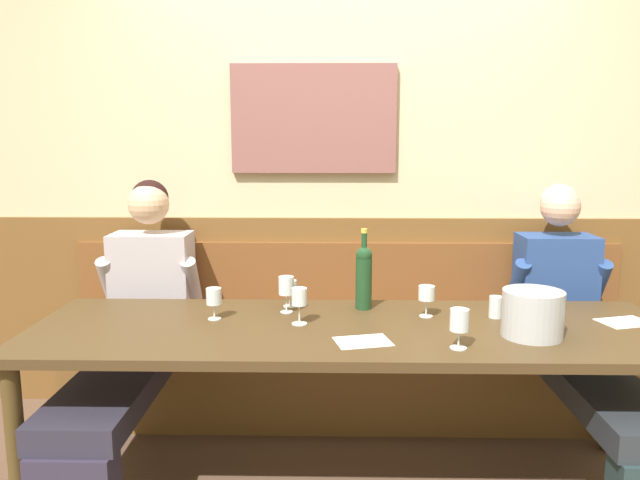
{
  "coord_description": "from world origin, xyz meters",
  "views": [
    {
      "loc": [
        -0.08,
        -2.31,
        1.52
      ],
      "look_at": [
        -0.14,
        0.45,
        1.05
      ],
      "focal_mm": 34.22,
      "sensor_mm": 36.0,
      "label": 1
    }
  ],
  "objects_px": {
    "water_tumbler_right": "(496,307)",
    "person_center_left_seat": "(134,323)",
    "person_left_seat": "(578,328)",
    "wine_bottle_clear_water": "(364,275)",
    "wine_glass_right_end": "(286,287)",
    "wine_glass_center_front": "(290,289)",
    "dining_table": "(352,342)",
    "wine_glass_center_rear": "(459,321)",
    "wine_glass_mid_right": "(299,299)",
    "ice_bucket": "(533,314)",
    "wall_bench": "(347,368)",
    "wine_glass_near_bucket": "(214,298)",
    "wine_glass_mid_left": "(427,295)"
  },
  "relations": [
    {
      "from": "person_left_seat",
      "to": "wine_glass_center_rear",
      "type": "xyz_separation_m",
      "value": [
        -0.69,
        -0.6,
        0.21
      ]
    },
    {
      "from": "wine_bottle_clear_water",
      "to": "wall_bench",
      "type": "bearing_deg",
      "value": 98.48
    },
    {
      "from": "wine_glass_mid_right",
      "to": "wine_glass_right_end",
      "type": "distance_m",
      "value": 0.19
    },
    {
      "from": "person_center_left_seat",
      "to": "wine_glass_mid_right",
      "type": "xyz_separation_m",
      "value": [
        0.81,
        -0.31,
        0.21
      ]
    },
    {
      "from": "wine_bottle_clear_water",
      "to": "wine_glass_center_front",
      "type": "distance_m",
      "value": 0.35
    },
    {
      "from": "wine_glass_mid_left",
      "to": "wine_bottle_clear_water",
      "type": "bearing_deg",
      "value": 155.23
    },
    {
      "from": "person_center_left_seat",
      "to": "wine_glass_near_bucket",
      "type": "relative_size",
      "value": 9.37
    },
    {
      "from": "wine_glass_right_end",
      "to": "ice_bucket",
      "type": "bearing_deg",
      "value": -17.53
    },
    {
      "from": "person_left_seat",
      "to": "wine_glass_mid_right",
      "type": "bearing_deg",
      "value": -166.73
    },
    {
      "from": "wine_glass_near_bucket",
      "to": "wall_bench",
      "type": "bearing_deg",
      "value": 44.82
    },
    {
      "from": "wall_bench",
      "to": "wine_glass_mid_right",
      "type": "height_order",
      "value": "wall_bench"
    },
    {
      "from": "wall_bench",
      "to": "dining_table",
      "type": "xyz_separation_m",
      "value": [
        0.0,
        -0.68,
        0.38
      ]
    },
    {
      "from": "wine_glass_mid_left",
      "to": "wine_glass_center_rear",
      "type": "distance_m",
      "value": 0.41
    },
    {
      "from": "wine_bottle_clear_water",
      "to": "wine_glass_near_bucket",
      "type": "distance_m",
      "value": 0.68
    },
    {
      "from": "wall_bench",
      "to": "dining_table",
      "type": "relative_size",
      "value": 1.11
    },
    {
      "from": "wine_glass_mid_right",
      "to": "water_tumbler_right",
      "type": "xyz_separation_m",
      "value": [
        0.86,
        0.11,
        -0.06
      ]
    },
    {
      "from": "wine_glass_center_front",
      "to": "water_tumbler_right",
      "type": "height_order",
      "value": "wine_glass_center_front"
    },
    {
      "from": "dining_table",
      "to": "person_center_left_seat",
      "type": "bearing_deg",
      "value": 162.04
    },
    {
      "from": "wine_bottle_clear_water",
      "to": "wine_glass_mid_right",
      "type": "height_order",
      "value": "wine_bottle_clear_water"
    },
    {
      "from": "person_center_left_seat",
      "to": "wine_glass_mid_left",
      "type": "distance_m",
      "value": 1.39
    },
    {
      "from": "wine_glass_near_bucket",
      "to": "wine_glass_center_front",
      "type": "distance_m",
      "value": 0.37
    },
    {
      "from": "wine_bottle_clear_water",
      "to": "wine_glass_right_end",
      "type": "relative_size",
      "value": 2.25
    },
    {
      "from": "wine_bottle_clear_water",
      "to": "water_tumbler_right",
      "type": "bearing_deg",
      "value": -13.01
    },
    {
      "from": "dining_table",
      "to": "wine_glass_center_rear",
      "type": "height_order",
      "value": "wine_glass_center_rear"
    },
    {
      "from": "person_left_seat",
      "to": "ice_bucket",
      "type": "relative_size",
      "value": 5.36
    },
    {
      "from": "wine_glass_near_bucket",
      "to": "wine_glass_center_rear",
      "type": "xyz_separation_m",
      "value": [
        0.98,
        -0.35,
        0.01
      ]
    },
    {
      "from": "water_tumbler_right",
      "to": "person_center_left_seat",
      "type": "bearing_deg",
      "value": 173.22
    },
    {
      "from": "wine_bottle_clear_water",
      "to": "wine_glass_mid_right",
      "type": "xyz_separation_m",
      "value": [
        -0.28,
        -0.25,
        -0.05
      ]
    },
    {
      "from": "wall_bench",
      "to": "wine_glass_center_rear",
      "type": "xyz_separation_m",
      "value": [
        0.39,
        -0.94,
        0.56
      ]
    },
    {
      "from": "wine_glass_mid_right",
      "to": "wine_glass_center_front",
      "type": "height_order",
      "value": "wine_glass_mid_right"
    },
    {
      "from": "wine_glass_center_rear",
      "to": "wine_glass_right_end",
      "type": "bearing_deg",
      "value": 145.71
    },
    {
      "from": "person_center_left_seat",
      "to": "wine_glass_center_front",
      "type": "relative_size",
      "value": 10.31
    },
    {
      "from": "wall_bench",
      "to": "water_tumbler_right",
      "type": "distance_m",
      "value": 0.97
    },
    {
      "from": "dining_table",
      "to": "wine_bottle_clear_water",
      "type": "bearing_deg",
      "value": 77.22
    },
    {
      "from": "person_left_seat",
      "to": "wine_glass_mid_right",
      "type": "distance_m",
      "value": 1.35
    },
    {
      "from": "person_left_seat",
      "to": "wine_glass_center_rear",
      "type": "bearing_deg",
      "value": -139.18
    },
    {
      "from": "wine_glass_mid_right",
      "to": "water_tumbler_right",
      "type": "bearing_deg",
      "value": 7.58
    },
    {
      "from": "dining_table",
      "to": "wine_bottle_clear_water",
      "type": "relative_size",
      "value": 7.22
    },
    {
      "from": "wall_bench",
      "to": "person_center_left_seat",
      "type": "distance_m",
      "value": 1.15
    },
    {
      "from": "wine_glass_near_bucket",
      "to": "wine_glass_center_front",
      "type": "bearing_deg",
      "value": 33.17
    },
    {
      "from": "wine_glass_right_end",
      "to": "dining_table",
      "type": "bearing_deg",
      "value": -34.31
    },
    {
      "from": "wine_glass_center_rear",
      "to": "wine_glass_center_front",
      "type": "xyz_separation_m",
      "value": [
        -0.67,
        0.56,
        -0.02
      ]
    },
    {
      "from": "person_center_left_seat",
      "to": "person_left_seat",
      "type": "distance_m",
      "value": 2.11
    },
    {
      "from": "wall_bench",
      "to": "wine_glass_right_end",
      "type": "relative_size",
      "value": 18.08
    },
    {
      "from": "ice_bucket",
      "to": "wine_bottle_clear_water",
      "type": "bearing_deg",
      "value": 149.15
    },
    {
      "from": "wine_bottle_clear_water",
      "to": "wine_glass_center_rear",
      "type": "distance_m",
      "value": 0.63
    },
    {
      "from": "person_center_left_seat",
      "to": "wine_glass_mid_left",
      "type": "bearing_deg",
      "value": -7.95
    },
    {
      "from": "wall_bench",
      "to": "wine_glass_center_rear",
      "type": "relative_size",
      "value": 19.63
    },
    {
      "from": "person_center_left_seat",
      "to": "wine_glass_center_front",
      "type": "bearing_deg",
      "value": -3.28
    },
    {
      "from": "person_left_seat",
      "to": "wine_bottle_clear_water",
      "type": "relative_size",
      "value": 3.43
    }
  ]
}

